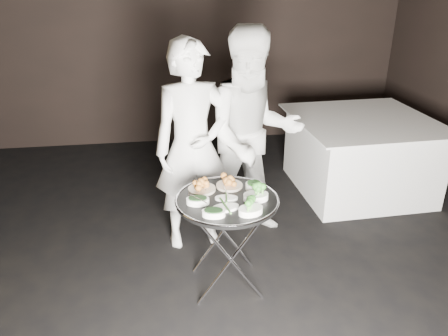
{
  "coord_description": "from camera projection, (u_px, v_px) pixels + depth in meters",
  "views": [
    {
      "loc": [
        -0.38,
        -2.63,
        2.28
      ],
      "look_at": [
        0.05,
        0.3,
        0.95
      ],
      "focal_mm": 35.0,
      "sensor_mm": 36.0,
      "label": 1
    }
  ],
  "objects": [
    {
      "name": "floor",
      "position": [
        223.0,
        299.0,
        3.37
      ],
      "size": [
        6.0,
        7.0,
        0.05
      ],
      "primitive_type": "cube",
      "color": "black",
      "rests_on": "ground"
    },
    {
      "name": "wall_back",
      "position": [
        186.0,
        35.0,
        5.92
      ],
      "size": [
        6.0,
        0.05,
        3.0
      ],
      "primitive_type": "cube",
      "color": "black",
      "rests_on": "floor"
    },
    {
      "name": "tray_stand",
      "position": [
        227.0,
        239.0,
        3.32
      ],
      "size": [
        0.51,
        0.43,
        0.75
      ],
      "rotation": [
        0.0,
        0.0,
        0.03
      ],
      "color": "silver",
      "rests_on": "floor"
    },
    {
      "name": "serving_tray",
      "position": [
        227.0,
        200.0,
        3.18
      ],
      "size": [
        0.76,
        0.76,
        0.04
      ],
      "color": "black",
      "rests_on": "tray_stand"
    },
    {
      "name": "potato_plate_a",
      "position": [
        202.0,
        186.0,
        3.29
      ],
      "size": [
        0.21,
        0.21,
        0.08
      ],
      "rotation": [
        0.0,
        0.0,
        0.09
      ],
      "color": "beige",
      "rests_on": "serving_tray"
    },
    {
      "name": "potato_plate_b",
      "position": [
        229.0,
        183.0,
        3.35
      ],
      "size": [
        0.21,
        0.21,
        0.07
      ],
      "rotation": [
        0.0,
        0.0,
        0.41
      ],
      "color": "beige",
      "rests_on": "serving_tray"
    },
    {
      "name": "greens_bowl",
      "position": [
        254.0,
        185.0,
        3.31
      ],
      "size": [
        0.13,
        0.13,
        0.08
      ],
      "rotation": [
        0.0,
        0.0,
        -0.02
      ],
      "color": "white",
      "rests_on": "serving_tray"
    },
    {
      "name": "asparagus_plate_a",
      "position": [
        226.0,
        197.0,
        3.17
      ],
      "size": [
        0.18,
        0.12,
        0.03
      ],
      "rotation": [
        0.0,
        0.0,
        -0.14
      ],
      "color": "white",
      "rests_on": "serving_tray"
    },
    {
      "name": "asparagus_plate_b",
      "position": [
        225.0,
        207.0,
        3.04
      ],
      "size": [
        0.21,
        0.14,
        0.04
      ],
      "rotation": [
        0.0,
        0.0,
        0.18
      ],
      "color": "white",
      "rests_on": "serving_tray"
    },
    {
      "name": "spinach_bowl_a",
      "position": [
        198.0,
        200.0,
        3.1
      ],
      "size": [
        0.18,
        0.13,
        0.07
      ],
      "rotation": [
        0.0,
        0.0,
        -0.14
      ],
      "color": "white",
      "rests_on": "serving_tray"
    },
    {
      "name": "spinach_bowl_b",
      "position": [
        214.0,
        212.0,
        2.95
      ],
      "size": [
        0.18,
        0.13,
        0.07
      ],
      "rotation": [
        0.0,
        0.0,
        -0.19
      ],
      "color": "white",
      "rests_on": "serving_tray"
    },
    {
      "name": "broccoli_bowl_a",
      "position": [
        256.0,
        195.0,
        3.16
      ],
      "size": [
        0.2,
        0.15,
        0.08
      ],
      "rotation": [
        0.0,
        0.0,
        0.1
      ],
      "color": "white",
      "rests_on": "serving_tray"
    },
    {
      "name": "broccoli_bowl_b",
      "position": [
        251.0,
        209.0,
        2.98
      ],
      "size": [
        0.21,
        0.17,
        0.07
      ],
      "rotation": [
        0.0,
        0.0,
        0.3
      ],
      "color": "white",
      "rests_on": "serving_tray"
    },
    {
      "name": "serving_utensils",
      "position": [
        228.0,
        189.0,
        3.22
      ],
      "size": [
        0.58,
        0.41,
        0.01
      ],
      "color": "silver",
      "rests_on": "serving_tray"
    },
    {
      "name": "waiter_left",
      "position": [
        193.0,
        148.0,
        3.7
      ],
      "size": [
        0.73,
        0.53,
        1.83
      ],
      "primitive_type": "imported",
      "rotation": [
        0.0,
        0.0,
        0.15
      ],
      "color": "silver",
      "rests_on": "floor"
    },
    {
      "name": "waiter_right",
      "position": [
        253.0,
        137.0,
        3.85
      ],
      "size": [
        0.99,
        0.8,
        1.9
      ],
      "primitive_type": "imported",
      "rotation": [
        0.0,
        0.0,
        0.09
      ],
      "color": "silver",
      "rests_on": "floor"
    },
    {
      "name": "dining_table",
      "position": [
        359.0,
        154.0,
        4.86
      ],
      "size": [
        1.47,
        1.47,
        0.84
      ],
      "rotation": [
        0.0,
        0.0,
        0.04
      ],
      "color": "white",
      "rests_on": "floor"
    }
  ]
}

